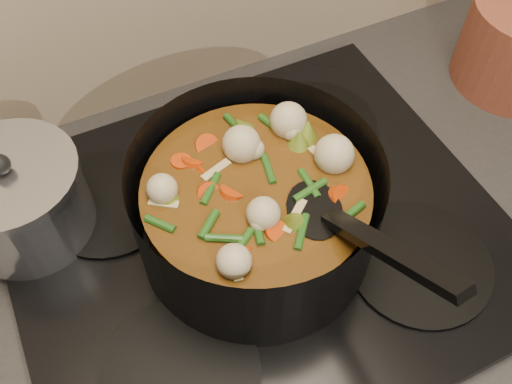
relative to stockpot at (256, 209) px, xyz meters
name	(u,v)px	position (x,y,z in m)	size (l,w,h in m)	color
counter	(258,361)	(0.01, 0.01, -0.54)	(2.64, 0.64, 0.91)	brown
stovetop	(259,236)	(0.01, 0.01, -0.08)	(0.62, 0.54, 0.03)	black
stockpot	(256,209)	(0.00, 0.00, 0.00)	(0.31, 0.40, 0.21)	black
saucepan	(20,200)	(-0.25, 0.15, -0.01)	(0.17, 0.17, 0.14)	silver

